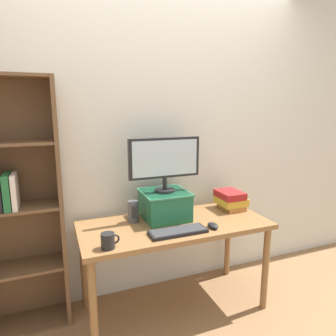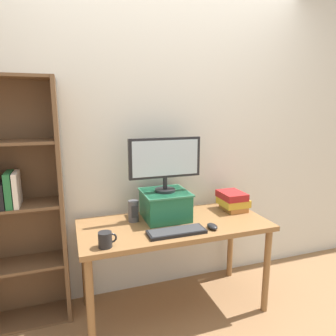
{
  "view_description": "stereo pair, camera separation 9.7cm",
  "coord_description": "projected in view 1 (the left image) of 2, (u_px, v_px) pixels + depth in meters",
  "views": [
    {
      "loc": [
        -0.82,
        -1.93,
        1.55
      ],
      "look_at": [
        -0.03,
        0.05,
        1.11
      ],
      "focal_mm": 32.0,
      "sensor_mm": 36.0,
      "label": 1
    },
    {
      "loc": [
        -0.73,
        -1.97,
        1.55
      ],
      "look_at": [
        -0.03,
        0.05,
        1.11
      ],
      "focal_mm": 32.0,
      "sensor_mm": 36.0,
      "label": 2
    }
  ],
  "objects": [
    {
      "name": "keyboard",
      "position": [
        178.0,
        232.0,
        2.03
      ],
      "size": [
        0.4,
        0.14,
        0.02
      ],
      "color": "black",
      "rests_on": "desk"
    },
    {
      "name": "coffee_mug",
      "position": [
        108.0,
        241.0,
        1.81
      ],
      "size": [
        0.12,
        0.08,
        0.1
      ],
      "color": "black",
      "rests_on": "desk"
    },
    {
      "name": "ground_plane",
      "position": [
        174.0,
        306.0,
        2.36
      ],
      "size": [
        12.0,
        12.0,
        0.0
      ],
      "primitive_type": "plane",
      "color": "olive"
    },
    {
      "name": "computer_monitor",
      "position": [
        165.0,
        160.0,
        2.22
      ],
      "size": [
        0.55,
        0.16,
        0.41
      ],
      "color": "black",
      "rests_on": "riser_box"
    },
    {
      "name": "back_wall",
      "position": [
        156.0,
        137.0,
        2.47
      ],
      "size": [
        7.0,
        0.08,
        2.6
      ],
      "color": "silver",
      "rests_on": "ground_plane"
    },
    {
      "name": "desk_speaker",
      "position": [
        133.0,
        212.0,
        2.22
      ],
      "size": [
        0.08,
        0.08,
        0.16
      ],
      "color": "#4C4C51",
      "rests_on": "desk"
    },
    {
      "name": "riser_box",
      "position": [
        165.0,
        204.0,
        2.29
      ],
      "size": [
        0.35,
        0.35,
        0.21
      ],
      "color": "#1E6642",
      "rests_on": "desk"
    },
    {
      "name": "computer_mouse",
      "position": [
        213.0,
        226.0,
        2.12
      ],
      "size": [
        0.06,
        0.1,
        0.04
      ],
      "color": "black",
      "rests_on": "desk"
    },
    {
      "name": "bookshelf_unit",
      "position": [
        9.0,
        206.0,
        2.0
      ],
      "size": [
        0.64,
        0.28,
        1.75
      ],
      "color": "brown",
      "rests_on": "ground_plane"
    },
    {
      "name": "book_stack",
      "position": [
        231.0,
        200.0,
        2.51
      ],
      "size": [
        0.21,
        0.23,
        0.15
      ],
      "color": "#AD662D",
      "rests_on": "desk"
    },
    {
      "name": "desk",
      "position": [
        174.0,
        233.0,
        2.24
      ],
      "size": [
        1.39,
        0.63,
        0.7
      ],
      "color": "olive",
      "rests_on": "ground_plane"
    }
  ]
}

